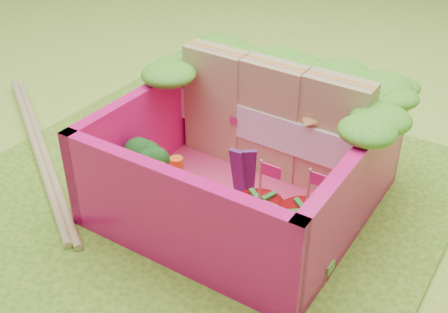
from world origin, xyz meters
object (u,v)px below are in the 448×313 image
bento_box (244,159)px  strawberry_right (304,235)px  broccoli (146,161)px  strawberry_left (259,221)px  chopsticks (39,147)px  sandwich_stack (272,120)px

bento_box → strawberry_right: size_ratio=2.57×
bento_box → broccoli: 0.52m
strawberry_left → chopsticks: (-1.64, 0.06, -0.15)m
strawberry_left → bento_box: bearing=131.8°
strawberry_right → bento_box: bearing=150.2°
sandwich_stack → broccoli: bearing=-129.7°
strawberry_left → chopsticks: bearing=178.0°
bento_box → strawberry_right: bearing=-29.8°
strawberry_left → strawberry_right: strawberry_right is taller
sandwich_stack → broccoli: (-0.46, -0.56, -0.13)m
sandwich_stack → chopsticks: 1.52m
strawberry_left → chopsticks: size_ratio=0.26×
bento_box → sandwich_stack: sandwich_stack is taller
strawberry_right → chopsticks: (-1.87, 0.05, -0.17)m
bento_box → sandwich_stack: 0.32m
bento_box → chopsticks: 1.41m
sandwich_stack → broccoli: sandwich_stack is taller
sandwich_stack → strawberry_right: 0.79m
broccoli → strawberry_right: bearing=-1.9°
sandwich_stack → bento_box: bearing=-90.9°
strawberry_right → chopsticks: bearing=178.6°
bento_box → broccoli: (-0.46, -0.25, -0.03)m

